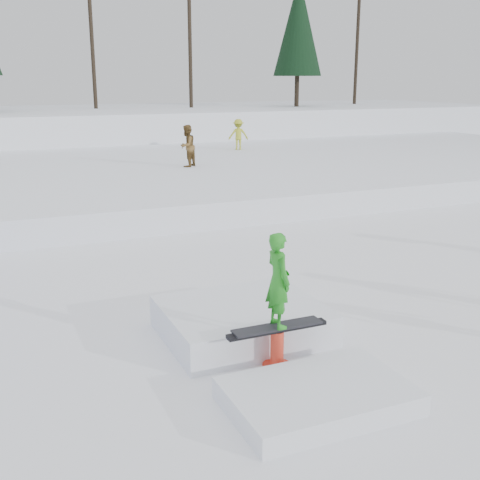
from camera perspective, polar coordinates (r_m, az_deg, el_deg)
name	(u,v)px	position (r m, az deg, el deg)	size (l,w,h in m)	color
ground	(260,332)	(10.49, 1.88, -8.72)	(120.00, 120.00, 0.00)	white
snow_berm	(49,130)	(39.00, -17.64, 9.91)	(60.00, 14.00, 2.40)	white
snow_midrise	(91,176)	(25.30, -13.91, 5.91)	(50.00, 18.00, 0.80)	white
treeline	(151,23)	(38.49, -8.39, 19.71)	(40.24, 4.22, 10.50)	black
walker_olive	(187,146)	(24.35, -5.04, 8.88)	(0.81, 0.63, 1.66)	brown
walker_ygreen	(238,134)	(30.21, -0.16, 9.97)	(0.97, 0.56, 1.50)	gold
jib_rail_feature	(260,335)	(9.64, 1.96, -8.98)	(2.60, 4.40, 2.11)	white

